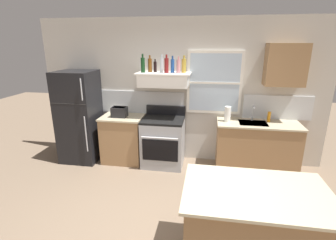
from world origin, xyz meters
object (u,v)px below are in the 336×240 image
(kitchen_island, at_px, (253,230))
(paper_towel_roll, at_px, (228,114))
(stove_range, at_px, (163,141))
(bottle_red_label_wine, at_px, (166,65))
(bottle_dark_green_wine, at_px, (143,65))
(toaster, at_px, (119,112))
(dish_soap_bottle, at_px, (269,117))
(bottle_balsamic_dark, at_px, (155,67))
(bottle_rose_pink, at_px, (178,66))
(bottle_champagne_gold_foil, at_px, (184,65))
(bottle_clear_tall, at_px, (162,65))
(bottle_blue_liqueur, at_px, (173,66))
(bottle_amber_wine, at_px, (150,65))
(refrigerator, at_px, (79,117))

(kitchen_island, bearing_deg, paper_towel_roll, 94.01)
(stove_range, xyz_separation_m, bottle_red_label_wine, (0.06, 0.06, 1.41))
(bottle_dark_green_wine, bearing_deg, stove_range, -6.43)
(toaster, relative_size, dish_soap_bottle, 1.65)
(bottle_red_label_wine, bearing_deg, bottle_balsamic_dark, 160.83)
(bottle_rose_pink, bearing_deg, stove_range, -163.94)
(stove_range, relative_size, bottle_rose_pink, 3.88)
(bottle_balsamic_dark, relative_size, paper_towel_roll, 0.86)
(bottle_red_label_wine, bearing_deg, bottle_rose_pink, 5.68)
(bottle_dark_green_wine, height_order, dish_soap_bottle, bottle_dark_green_wine)
(bottle_champagne_gold_foil, relative_size, dish_soap_bottle, 1.65)
(bottle_dark_green_wine, height_order, bottle_red_label_wine, bottle_dark_green_wine)
(bottle_clear_tall, height_order, bottle_blue_liqueur, bottle_clear_tall)
(toaster, bearing_deg, bottle_clear_tall, 10.00)
(bottle_dark_green_wine, distance_m, kitchen_island, 3.11)
(paper_towel_roll, height_order, kitchen_island, paper_towel_roll)
(bottle_balsamic_dark, distance_m, paper_towel_roll, 1.54)
(bottle_amber_wine, bearing_deg, bottle_balsamic_dark, 1.82)
(bottle_champagne_gold_foil, bearing_deg, bottle_dark_green_wine, -172.98)
(bottle_amber_wine, xyz_separation_m, bottle_red_label_wine, (0.31, -0.07, 0.01))
(bottle_dark_green_wine, bearing_deg, bottle_balsamic_dark, 23.83)
(dish_soap_bottle, bearing_deg, kitchen_island, -103.94)
(bottle_rose_pink, bearing_deg, paper_towel_roll, -2.46)
(paper_towel_roll, bearing_deg, refrigerator, -178.77)
(bottle_dark_green_wine, bearing_deg, kitchen_island, -52.77)
(bottle_amber_wine, height_order, kitchen_island, bottle_amber_wine)
(dish_soap_bottle, bearing_deg, bottle_rose_pink, -177.82)
(bottle_rose_pink, height_order, paper_towel_roll, bottle_rose_pink)
(dish_soap_bottle, relative_size, kitchen_island, 0.13)
(refrigerator, xyz_separation_m, bottle_red_label_wine, (1.70, 0.08, 1.00))
(toaster, bearing_deg, bottle_rose_pink, 4.10)
(dish_soap_bottle, bearing_deg, stove_range, -175.82)
(toaster, height_order, kitchen_island, toaster)
(bottle_balsamic_dark, bearing_deg, bottle_blue_liqueur, -7.72)
(bottle_amber_wine, height_order, paper_towel_roll, bottle_amber_wine)
(dish_soap_bottle, xyz_separation_m, kitchen_island, (-0.57, -2.30, -0.54))
(bottle_clear_tall, relative_size, dish_soap_bottle, 1.73)
(bottle_red_label_wine, relative_size, kitchen_island, 0.22)
(refrigerator, height_order, bottle_rose_pink, bottle_rose_pink)
(stove_range, xyz_separation_m, bottle_clear_tall, (-0.05, 0.14, 1.41))
(bottle_dark_green_wine, distance_m, bottle_amber_wine, 0.14)
(bottle_champagne_gold_foil, height_order, dish_soap_bottle, bottle_champagne_gold_foil)
(toaster, xyz_separation_m, bottle_champagne_gold_foil, (1.19, 0.13, 0.86))
(bottle_champagne_gold_foil, bearing_deg, dish_soap_bottle, 0.27)
(bottle_champagne_gold_foil, distance_m, dish_soap_bottle, 1.76)
(bottle_champagne_gold_foil, bearing_deg, paper_towel_roll, -6.60)
(bottle_dark_green_wine, xyz_separation_m, kitchen_island, (1.68, -2.21, -1.42))
(bottle_dark_green_wine, height_order, bottle_rose_pink, bottle_dark_green_wine)
(bottle_amber_wine, xyz_separation_m, bottle_champagne_gold_foil, (0.61, 0.00, 0.00))
(bottle_blue_liqueur, height_order, dish_soap_bottle, bottle_blue_liqueur)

